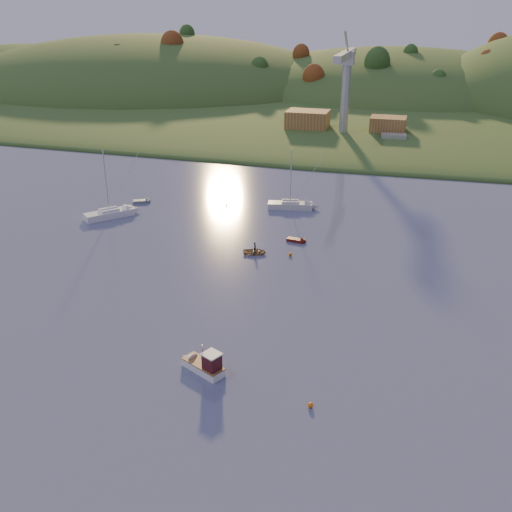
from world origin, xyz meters
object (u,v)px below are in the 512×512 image
(sailboat_near, at_px, (110,213))
(canoe, at_px, (255,252))
(sailboat_far, at_px, (290,205))
(grey_dinghy, at_px, (144,201))
(red_tender, at_px, (300,241))
(fishing_boat, at_px, (201,363))

(sailboat_near, xyz_separation_m, canoe, (27.85, -8.09, -0.39))
(sailboat_far, xyz_separation_m, grey_dinghy, (-26.20, -4.04, -0.46))
(sailboat_far, height_order, canoe, sailboat_far)
(canoe, relative_size, red_tender, 1.05)
(sailboat_far, distance_m, grey_dinghy, 26.51)
(sailboat_near, distance_m, grey_dinghy, 9.08)
(fishing_boat, distance_m, canoe, 28.98)
(sailboat_far, xyz_separation_m, red_tender, (4.81, -14.84, -0.48))
(canoe, xyz_separation_m, red_tender, (5.28, 6.11, -0.13))
(red_tender, bearing_deg, grey_dinghy, 168.09)
(fishing_boat, bearing_deg, sailboat_far, -61.07)
(sailboat_near, distance_m, sailboat_far, 31.10)
(sailboat_near, bearing_deg, canoe, -64.77)
(grey_dinghy, bearing_deg, sailboat_near, -130.76)
(sailboat_far, relative_size, red_tender, 3.31)
(grey_dinghy, bearing_deg, fishing_boat, -85.43)
(fishing_boat, relative_size, grey_dinghy, 1.60)
(sailboat_near, height_order, sailboat_far, sailboat_near)
(fishing_boat, xyz_separation_m, canoe, (-2.67, 28.85, -0.40))
(sailboat_far, relative_size, grey_dinghy, 3.11)
(fishing_boat, bearing_deg, grey_dinghy, -31.77)
(canoe, bearing_deg, fishing_boat, 172.97)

